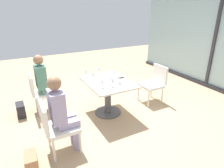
{
  "coord_description": "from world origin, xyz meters",
  "views": [
    {
      "loc": [
        3.27,
        -1.64,
        2.15
      ],
      "look_at": [
        0.0,
        0.1,
        0.65
      ],
      "focal_mm": 30.88,
      "sensor_mm": 36.0,
      "label": 1
    }
  ],
  "objects_px": {
    "chair_front_left": "(40,91)",
    "wine_glass_3": "(98,68)",
    "wine_glass_6": "(93,75)",
    "person_front_right": "(62,111)",
    "handbag_1": "(32,163)",
    "coffee_cup": "(119,81)",
    "chair_near_window": "(154,82)",
    "wine_glass_4": "(111,78)",
    "person_front_left": "(44,81)",
    "handbag_0": "(21,110)",
    "dining_table_main": "(108,90)",
    "wine_glass_0": "(113,80)",
    "chair_front_right": "(56,125)",
    "wine_glass_1": "(114,72)",
    "cell_phone_on_table": "(121,78)",
    "wine_glass_2": "(102,81)",
    "wine_glass_5": "(86,71)"
  },
  "relations": [
    {
      "from": "person_front_right",
      "to": "wine_glass_2",
      "type": "xyz_separation_m",
      "value": [
        -0.46,
        0.88,
        0.16
      ]
    },
    {
      "from": "dining_table_main",
      "to": "wine_glass_2",
      "type": "bearing_deg",
      "value": -43.56
    },
    {
      "from": "chair_near_window",
      "to": "cell_phone_on_table",
      "type": "height_order",
      "value": "chair_near_window"
    },
    {
      "from": "chair_near_window",
      "to": "dining_table_main",
      "type": "bearing_deg",
      "value": -90.0
    },
    {
      "from": "handbag_0",
      "to": "wine_glass_3",
      "type": "bearing_deg",
      "value": 81.0
    },
    {
      "from": "wine_glass_4",
      "to": "handbag_0",
      "type": "distance_m",
      "value": 2.01
    },
    {
      "from": "wine_glass_6",
      "to": "coffee_cup",
      "type": "xyz_separation_m",
      "value": [
        0.39,
        0.4,
        -0.09
      ]
    },
    {
      "from": "wine_glass_3",
      "to": "cell_phone_on_table",
      "type": "relative_size",
      "value": 1.28
    },
    {
      "from": "wine_glass_1",
      "to": "wine_glass_5",
      "type": "height_order",
      "value": "same"
    },
    {
      "from": "chair_front_left",
      "to": "coffee_cup",
      "type": "xyz_separation_m",
      "value": [
        0.93,
        1.38,
        0.28
      ]
    },
    {
      "from": "wine_glass_0",
      "to": "cell_phone_on_table",
      "type": "distance_m",
      "value": 0.54
    },
    {
      "from": "handbag_1",
      "to": "cell_phone_on_table",
      "type": "bearing_deg",
      "value": 119.03
    },
    {
      "from": "person_front_right",
      "to": "wine_glass_6",
      "type": "distance_m",
      "value": 1.25
    },
    {
      "from": "wine_glass_2",
      "to": "chair_near_window",
      "type": "bearing_deg",
      "value": 99.82
    },
    {
      "from": "handbag_0",
      "to": "cell_phone_on_table",
      "type": "bearing_deg",
      "value": 69.41
    },
    {
      "from": "dining_table_main",
      "to": "wine_glass_5",
      "type": "bearing_deg",
      "value": -146.82
    },
    {
      "from": "wine_glass_4",
      "to": "chair_near_window",
      "type": "bearing_deg",
      "value": 98.26
    },
    {
      "from": "wine_glass_1",
      "to": "coffee_cup",
      "type": "height_order",
      "value": "wine_glass_1"
    },
    {
      "from": "cell_phone_on_table",
      "to": "handbag_1",
      "type": "bearing_deg",
      "value": -58.09
    },
    {
      "from": "chair_front_left",
      "to": "wine_glass_3",
      "type": "distance_m",
      "value": 1.33
    },
    {
      "from": "chair_front_left",
      "to": "chair_front_right",
      "type": "relative_size",
      "value": 1.0
    },
    {
      "from": "chair_front_right",
      "to": "person_front_left",
      "type": "distance_m",
      "value": 1.44
    },
    {
      "from": "chair_near_window",
      "to": "wine_glass_0",
      "type": "distance_m",
      "value": 1.38
    },
    {
      "from": "chair_near_window",
      "to": "person_front_left",
      "type": "bearing_deg",
      "value": -106.8
    },
    {
      "from": "handbag_0",
      "to": "person_front_left",
      "type": "bearing_deg",
      "value": 86.54
    },
    {
      "from": "dining_table_main",
      "to": "wine_glass_6",
      "type": "distance_m",
      "value": 0.45
    },
    {
      "from": "person_front_right",
      "to": "handbag_1",
      "type": "relative_size",
      "value": 4.2
    },
    {
      "from": "chair_near_window",
      "to": "wine_glass_4",
      "type": "distance_m",
      "value": 1.33
    },
    {
      "from": "wine_glass_0",
      "to": "handbag_0",
      "type": "height_order",
      "value": "wine_glass_0"
    },
    {
      "from": "dining_table_main",
      "to": "coffee_cup",
      "type": "distance_m",
      "value": 0.36
    },
    {
      "from": "chair_front_right",
      "to": "person_front_left",
      "type": "bearing_deg",
      "value": 175.62
    },
    {
      "from": "wine_glass_0",
      "to": "person_front_left",
      "type": "bearing_deg",
      "value": -133.74
    },
    {
      "from": "chair_front_right",
      "to": "wine_glass_3",
      "type": "xyz_separation_m",
      "value": [
        -1.22,
        1.26,
        0.37
      ]
    },
    {
      "from": "chair_front_right",
      "to": "chair_near_window",
      "type": "distance_m",
      "value": 2.57
    },
    {
      "from": "dining_table_main",
      "to": "chair_front_left",
      "type": "xyz_separation_m",
      "value": [
        -0.71,
        -1.24,
        -0.03
      ]
    },
    {
      "from": "dining_table_main",
      "to": "wine_glass_0",
      "type": "xyz_separation_m",
      "value": [
        0.31,
        -0.05,
        0.33
      ]
    },
    {
      "from": "wine_glass_2",
      "to": "person_front_right",
      "type": "bearing_deg",
      "value": -62.64
    },
    {
      "from": "chair_front_left",
      "to": "chair_near_window",
      "type": "xyz_separation_m",
      "value": [
        0.71,
        2.47,
        0.0
      ]
    },
    {
      "from": "person_front_right",
      "to": "handbag_0",
      "type": "distance_m",
      "value": 1.64
    },
    {
      "from": "chair_near_window",
      "to": "wine_glass_1",
      "type": "xyz_separation_m",
      "value": [
        -0.12,
        -1.02,
        0.37
      ]
    },
    {
      "from": "person_front_left",
      "to": "wine_glass_6",
      "type": "relative_size",
      "value": 6.81
    },
    {
      "from": "wine_glass_3",
      "to": "handbag_1",
      "type": "xyz_separation_m",
      "value": [
        1.44,
        -1.68,
        -0.72
      ]
    },
    {
      "from": "person_front_right",
      "to": "coffee_cup",
      "type": "bearing_deg",
      "value": 111.1
    },
    {
      "from": "chair_front_right",
      "to": "person_front_right",
      "type": "height_order",
      "value": "person_front_right"
    },
    {
      "from": "chair_near_window",
      "to": "coffee_cup",
      "type": "xyz_separation_m",
      "value": [
        0.22,
        -1.09,
        0.28
      ]
    },
    {
      "from": "person_front_left",
      "to": "wine_glass_1",
      "type": "distance_m",
      "value": 1.48
    },
    {
      "from": "wine_glass_0",
      "to": "wine_glass_6",
      "type": "relative_size",
      "value": 1.0
    },
    {
      "from": "wine_glass_6",
      "to": "wine_glass_1",
      "type": "bearing_deg",
      "value": 83.6
    },
    {
      "from": "wine_glass_4",
      "to": "cell_phone_on_table",
      "type": "xyz_separation_m",
      "value": [
        -0.22,
        0.36,
        -0.13
      ]
    },
    {
      "from": "wine_glass_6",
      "to": "person_front_right",
      "type": "bearing_deg",
      "value": -44.8
    }
  ]
}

